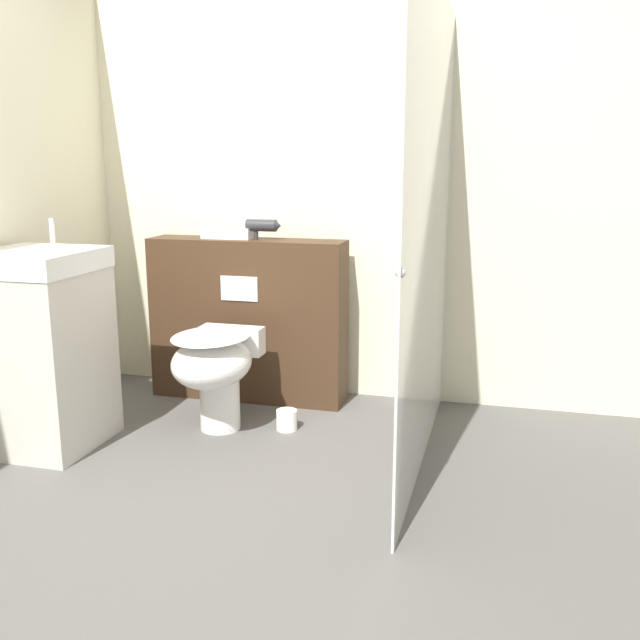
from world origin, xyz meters
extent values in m
plane|color=#565451|center=(0.00, 0.00, 0.00)|extent=(12.00, 12.00, 0.00)
cube|color=beige|center=(0.00, 1.84, 1.25)|extent=(8.00, 0.06, 2.50)
cube|color=#3D2819|center=(-0.34, 1.60, 0.48)|extent=(1.16, 0.26, 0.95)
cube|color=white|center=(-0.34, 1.47, 0.69)|extent=(0.22, 0.01, 0.14)
cube|color=silver|center=(0.78, 0.94, 1.07)|extent=(0.01, 1.74, 2.14)
sphere|color=#B2B2B7|center=(0.78, 0.10, 1.03)|extent=(0.04, 0.04, 0.04)
cylinder|color=white|center=(-0.31, 1.07, 0.18)|extent=(0.21, 0.21, 0.36)
ellipsoid|color=white|center=(-0.31, 0.98, 0.39)|extent=(0.39, 0.49, 0.25)
ellipsoid|color=white|center=(-0.31, 0.98, 0.53)|extent=(0.39, 0.48, 0.02)
cube|color=white|center=(-0.31, 1.26, 0.44)|extent=(0.35, 0.12, 0.15)
cube|color=beige|center=(-1.05, 0.65, 0.44)|extent=(0.51, 0.54, 0.88)
cube|color=white|center=(-1.05, 0.65, 0.93)|extent=(0.52, 0.55, 0.10)
cylinder|color=silver|center=(-1.05, 0.80, 1.05)|extent=(0.02, 0.02, 0.14)
cylinder|color=#2D2D33|center=(-0.24, 1.60, 1.03)|extent=(0.17, 0.07, 0.07)
cone|color=#2D2D33|center=(-0.14, 1.60, 1.03)|extent=(0.03, 0.06, 0.06)
cylinder|color=#2D2D33|center=(-0.28, 1.60, 0.99)|extent=(0.03, 0.03, 0.07)
cube|color=white|center=(-0.45, 1.61, 0.98)|extent=(0.29, 0.13, 0.06)
cylinder|color=white|center=(0.04, 1.14, 0.05)|extent=(0.11, 0.11, 0.11)
camera|label=1|loc=(1.13, -2.25, 1.40)|focal=40.00mm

